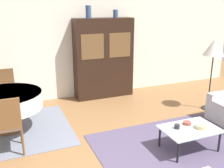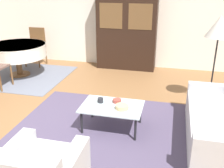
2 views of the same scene
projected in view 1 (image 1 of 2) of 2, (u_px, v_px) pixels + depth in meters
wall_back at (71, 45)px, 6.56m from camera, size 10.00×0.06×2.70m
area_rug at (185, 152)px, 4.34m from camera, size 2.79×2.35×0.01m
dining_rug at (11, 132)px, 5.02m from camera, size 2.23×1.97×0.01m
coffee_table at (190, 130)px, 4.32m from camera, size 0.93×0.64×0.38m
display_cabinet at (104, 58)px, 6.70m from camera, size 1.50×0.44×2.02m
dining_table at (5, 101)px, 4.88m from camera, size 1.36×1.36×0.76m
dining_chair_near at (7, 123)px, 4.10m from camera, size 0.44×0.44×0.99m
dining_chair_far at (5, 89)px, 5.69m from camera, size 0.44×0.44×0.99m
floor_lamp at (214, 49)px, 5.73m from camera, size 0.46×0.46×1.63m
cup at (177, 126)px, 4.29m from camera, size 0.09×0.09×0.07m
bowl at (201, 126)px, 4.30m from camera, size 0.20×0.20×0.06m
bowl_small at (187, 123)px, 4.44m from camera, size 0.14×0.14×0.05m
vase_tall at (88, 12)px, 6.23m from camera, size 0.13×0.13×0.30m
vase_short at (116, 14)px, 6.50m from camera, size 0.12×0.12×0.19m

